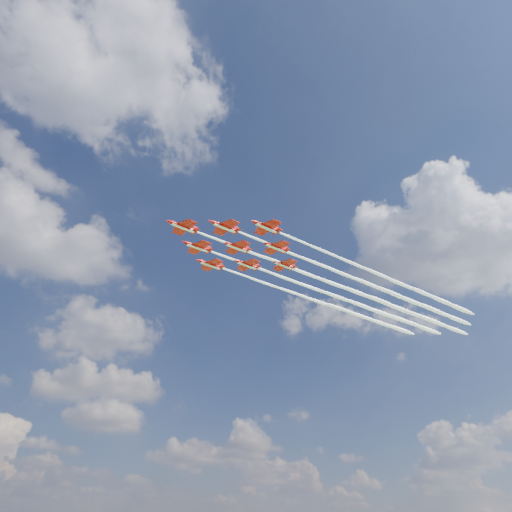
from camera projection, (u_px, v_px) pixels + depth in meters
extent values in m
cylinder|color=#AC0B09|center=(183.00, 227.00, 147.13)|extent=(8.13, 2.73, 1.11)
cone|color=#AC0B09|center=(168.00, 221.00, 144.42)|extent=(2.20, 1.50, 1.11)
cone|color=#AC0B09|center=(197.00, 232.00, 149.67)|extent=(1.69, 1.30, 1.01)
ellipsoid|color=black|center=(177.00, 223.00, 146.27)|extent=(2.24, 1.33, 0.72)
cube|color=#AC0B09|center=(184.00, 227.00, 147.38)|extent=(5.06, 9.74, 0.14)
cube|color=#AC0B09|center=(195.00, 231.00, 149.29)|extent=(2.12, 3.84, 0.12)
cube|color=#AC0B09|center=(195.00, 229.00, 149.84)|extent=(1.61, 0.47, 1.82)
cube|color=white|center=(183.00, 228.00, 146.89)|extent=(7.59, 2.43, 0.12)
cylinder|color=#AC0B09|center=(225.00, 227.00, 147.17)|extent=(8.13, 2.73, 1.11)
cone|color=#AC0B09|center=(210.00, 221.00, 144.47)|extent=(2.20, 1.50, 1.11)
cone|color=#AC0B09|center=(238.00, 232.00, 149.72)|extent=(1.69, 1.30, 1.01)
ellipsoid|color=black|center=(219.00, 223.00, 146.31)|extent=(2.24, 1.33, 0.72)
cube|color=#AC0B09|center=(226.00, 228.00, 147.42)|extent=(5.06, 9.74, 0.14)
cube|color=#AC0B09|center=(236.00, 231.00, 149.34)|extent=(2.12, 3.84, 0.12)
cube|color=#AC0B09|center=(236.00, 229.00, 149.89)|extent=(1.61, 0.47, 1.82)
cube|color=white|center=(225.00, 228.00, 146.93)|extent=(7.59, 2.43, 0.12)
cylinder|color=#AC0B09|center=(198.00, 247.00, 157.58)|extent=(8.13, 2.73, 1.11)
cone|color=#AC0B09|center=(184.00, 242.00, 154.87)|extent=(2.20, 1.50, 1.11)
cone|color=#AC0B09|center=(210.00, 251.00, 160.12)|extent=(1.69, 1.30, 1.01)
ellipsoid|color=black|center=(192.00, 244.00, 156.71)|extent=(2.24, 1.33, 0.72)
cube|color=#AC0B09|center=(199.00, 248.00, 157.82)|extent=(5.06, 9.74, 0.14)
cube|color=#AC0B09|center=(208.00, 251.00, 159.74)|extent=(2.12, 3.84, 0.12)
cube|color=#AC0B09|center=(209.00, 249.00, 160.29)|extent=(1.61, 0.47, 1.82)
cube|color=white|center=(198.00, 248.00, 157.33)|extent=(7.59, 2.43, 0.12)
cylinder|color=#AC0B09|center=(266.00, 227.00, 147.22)|extent=(8.13, 2.73, 1.11)
cone|color=#AC0B09|center=(253.00, 221.00, 144.51)|extent=(2.20, 1.50, 1.11)
cone|color=#AC0B09|center=(279.00, 232.00, 149.76)|extent=(1.69, 1.30, 1.01)
ellipsoid|color=black|center=(261.00, 223.00, 146.36)|extent=(2.24, 1.33, 0.72)
cube|color=#AC0B09|center=(268.00, 228.00, 147.47)|extent=(5.06, 9.74, 0.14)
cube|color=#AC0B09|center=(277.00, 231.00, 149.39)|extent=(2.12, 3.84, 0.12)
cube|color=#AC0B09|center=(277.00, 229.00, 149.93)|extent=(1.61, 0.47, 1.82)
cube|color=white|center=(266.00, 228.00, 146.98)|extent=(7.59, 2.43, 0.12)
cylinder|color=#AC0B09|center=(237.00, 247.00, 157.62)|extent=(8.13, 2.73, 1.11)
cone|color=#AC0B09|center=(223.00, 242.00, 154.92)|extent=(2.20, 1.50, 1.11)
cone|color=#AC0B09|center=(249.00, 252.00, 160.17)|extent=(1.69, 1.30, 1.01)
ellipsoid|color=black|center=(231.00, 244.00, 156.76)|extent=(2.24, 1.33, 0.72)
cube|color=#AC0B09|center=(238.00, 248.00, 157.87)|extent=(5.06, 9.74, 0.14)
cube|color=#AC0B09|center=(247.00, 251.00, 159.79)|extent=(2.12, 3.84, 0.12)
cube|color=#AC0B09|center=(247.00, 249.00, 160.33)|extent=(1.61, 0.47, 1.82)
cube|color=white|center=(237.00, 248.00, 157.38)|extent=(7.59, 2.43, 0.12)
cylinder|color=#AC0B09|center=(211.00, 265.00, 168.02)|extent=(8.13, 2.73, 1.11)
cone|color=#AC0B09|center=(198.00, 260.00, 165.32)|extent=(2.20, 1.50, 1.11)
cone|color=#AC0B09|center=(222.00, 269.00, 170.57)|extent=(1.69, 1.30, 1.01)
ellipsoid|color=black|center=(206.00, 262.00, 167.16)|extent=(2.24, 1.33, 0.72)
cube|color=#AC0B09|center=(212.00, 265.00, 168.27)|extent=(5.06, 9.74, 0.14)
cube|color=#AC0B09|center=(220.00, 268.00, 170.19)|extent=(2.12, 3.84, 0.12)
cube|color=#AC0B09|center=(221.00, 266.00, 170.74)|extent=(1.61, 0.47, 1.82)
cube|color=white|center=(210.00, 266.00, 167.78)|extent=(7.59, 2.43, 0.12)
cylinder|color=#AC0B09|center=(276.00, 247.00, 157.67)|extent=(8.13, 2.73, 1.11)
cone|color=#AC0B09|center=(263.00, 242.00, 154.96)|extent=(2.20, 1.50, 1.11)
cone|color=#AC0B09|center=(287.00, 252.00, 160.21)|extent=(1.69, 1.30, 1.01)
ellipsoid|color=black|center=(271.00, 244.00, 156.80)|extent=(2.24, 1.33, 0.72)
cube|color=#AC0B09|center=(277.00, 248.00, 157.91)|extent=(5.06, 9.74, 0.14)
cube|color=#AC0B09|center=(285.00, 251.00, 159.83)|extent=(2.12, 3.84, 0.12)
cube|color=#AC0B09|center=(286.00, 249.00, 160.38)|extent=(1.61, 0.47, 1.82)
cube|color=white|center=(276.00, 248.00, 157.42)|extent=(7.59, 2.43, 0.12)
cylinder|color=#AC0B09|center=(247.00, 265.00, 168.07)|extent=(8.13, 2.73, 1.11)
cone|color=#AC0B09|center=(235.00, 260.00, 165.36)|extent=(2.20, 1.50, 1.11)
cone|color=#AC0B09|center=(258.00, 269.00, 170.61)|extent=(1.69, 1.30, 1.01)
ellipsoid|color=black|center=(242.00, 262.00, 167.21)|extent=(2.24, 1.33, 0.72)
cube|color=#AC0B09|center=(248.00, 265.00, 168.32)|extent=(5.06, 9.74, 0.14)
cube|color=#AC0B09|center=(257.00, 268.00, 170.24)|extent=(2.12, 3.84, 0.12)
cube|color=#AC0B09|center=(257.00, 266.00, 170.78)|extent=(1.61, 0.47, 1.82)
cube|color=white|center=(247.00, 266.00, 167.83)|extent=(7.59, 2.43, 0.12)
cylinder|color=#AC0B09|center=(284.00, 265.00, 168.12)|extent=(8.13, 2.73, 1.11)
cone|color=#AC0B09|center=(272.00, 260.00, 165.41)|extent=(2.20, 1.50, 1.11)
cone|color=#AC0B09|center=(294.00, 269.00, 170.66)|extent=(1.69, 1.30, 1.01)
ellipsoid|color=black|center=(279.00, 262.00, 167.25)|extent=(2.24, 1.33, 0.72)
cube|color=#AC0B09|center=(285.00, 265.00, 168.36)|extent=(5.06, 9.74, 0.14)
cube|color=#AC0B09|center=(293.00, 268.00, 170.28)|extent=(2.12, 3.84, 0.12)
cube|color=#AC0B09|center=(293.00, 266.00, 170.83)|extent=(1.61, 0.47, 1.82)
cube|color=white|center=(284.00, 266.00, 167.87)|extent=(7.59, 2.43, 0.12)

